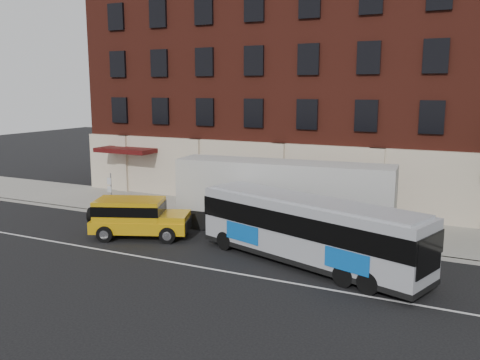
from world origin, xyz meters
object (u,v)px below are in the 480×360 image
at_px(city_bus, 308,229).
at_px(sign_pole, 111,191).
at_px(shipping_container, 283,198).
at_px(yellow_suv, 136,215).

bearing_deg(city_bus, sign_pole, 165.80).
bearing_deg(shipping_container, city_bus, -56.57).
xyz_separation_m(yellow_suv, shipping_container, (6.40, 4.01, 0.73)).
bearing_deg(city_bus, shipping_container, 123.43).
xyz_separation_m(city_bus, yellow_suv, (-9.20, 0.23, -0.48)).
relative_size(yellow_suv, shipping_container, 0.46).
relative_size(sign_pole, city_bus, 0.23).
height_order(city_bus, shipping_container, shipping_container).
bearing_deg(shipping_container, yellow_suv, -147.90).
distance_m(yellow_suv, shipping_container, 7.59).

